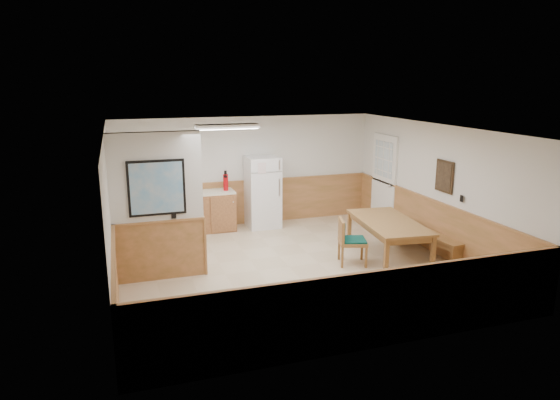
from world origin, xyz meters
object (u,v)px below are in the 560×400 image
object	(u,v)px
dining_table	(388,225)
fire_extinguisher	(226,182)
soap_bottle	(149,191)
dining_chair	(348,238)
dining_bench	(431,238)
refrigerator	(263,192)

from	to	relation	value
dining_table	fire_extinguisher	size ratio (longest dim) A/B	4.58
dining_table	soap_bottle	bearing A→B (deg)	151.43
dining_chair	dining_bench	bearing A→B (deg)	13.94
dining_table	dining_bench	distance (m)	0.96
dining_chair	soap_bottle	bearing A→B (deg)	156.10
dining_bench	fire_extinguisher	xyz separation A→B (m)	(-3.37, 2.93, 0.75)
refrigerator	dining_chair	distance (m)	2.94
dining_bench	dining_chair	distance (m)	1.73
refrigerator	fire_extinguisher	size ratio (longest dim) A/B	3.62
dining_chair	soap_bottle	size ratio (longest dim) A/B	4.05
fire_extinguisher	dining_chair	bearing A→B (deg)	-69.11
fire_extinguisher	dining_bench	bearing A→B (deg)	-50.21
refrigerator	dining_chair	world-z (taller)	refrigerator
dining_table	dining_bench	bearing A→B (deg)	1.25
dining_bench	fire_extinguisher	distance (m)	4.53
soap_bottle	dining_chair	bearing A→B (deg)	-40.88
dining_chair	fire_extinguisher	world-z (taller)	fire_extinguisher
dining_table	dining_chair	size ratio (longest dim) A/B	2.42
refrigerator	dining_bench	world-z (taller)	refrigerator
refrigerator	dining_chair	xyz separation A→B (m)	(0.80, -2.81, -0.32)
refrigerator	soap_bottle	world-z (taller)	refrigerator
refrigerator	soap_bottle	bearing A→B (deg)	178.78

